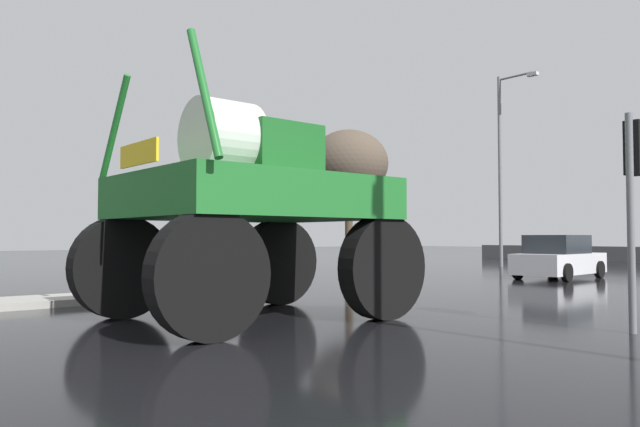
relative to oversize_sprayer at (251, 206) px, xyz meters
name	(u,v)px	position (x,y,z in m)	size (l,w,h in m)	color
ground_plane	(532,288)	(-0.40, 9.77, -2.00)	(120.00, 120.00, 0.00)	black
median_island	(27,302)	(-4.71, -2.53, -1.93)	(1.57, 10.91, 0.15)	#9E9B93
oversize_sprayer	(251,206)	(0.00, 0.00, 0.00)	(4.33, 5.34, 4.45)	black
sedan_ahead	(559,258)	(-1.90, 13.96, -1.29)	(2.15, 4.23, 1.52)	silver
traffic_signal_near_left	(249,186)	(-5.87, 3.73, 0.96)	(0.24, 0.54, 4.05)	slate
traffic_signal_near_right	(635,173)	(5.00, 3.74, 0.43)	(0.24, 0.54, 3.34)	slate
streetlight_far_left	(503,161)	(-7.92, 19.72, 3.18)	(2.17, 0.24, 9.37)	slate
bare_tree_left	(349,164)	(-10.42, 11.81, 2.64)	(3.46, 3.46, 6.15)	#473828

